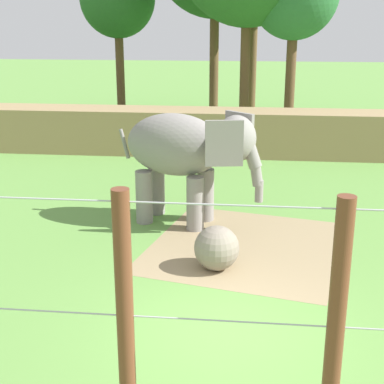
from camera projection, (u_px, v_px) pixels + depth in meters
name	position (u px, v px, depth m)	size (l,w,h in m)	color
ground_plane	(232.00, 333.00, 9.71)	(120.00, 120.00, 0.00)	#609342
dirt_patch	(245.00, 246.00, 13.34)	(4.29, 4.62, 0.01)	#937F5B
embankment_wall	(245.00, 133.00, 21.90)	(36.00, 1.80, 1.73)	#997F56
elephant	(186.00, 151.00, 14.29)	(3.87, 2.14, 2.94)	gray
enrichment_ball	(217.00, 248.00, 12.01)	(0.97, 0.97, 0.97)	gray
cable_fence	(227.00, 340.00, 6.32)	(8.90, 0.20, 3.50)	brown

